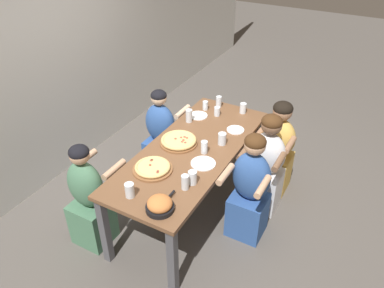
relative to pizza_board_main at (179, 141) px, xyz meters
The scene contains 24 objects.
ground_plane 0.83m from the pizza_board_main, 94.05° to the right, with size 18.00×18.00×0.00m, color #514C47.
restaurant_back_panel 1.76m from the pizza_board_main, 90.40° to the left, with size 10.00×0.06×3.20m, color silver.
dining_table 0.20m from the pizza_board_main, 94.05° to the right, with size 2.03×0.82×0.79m.
pizza_board_main is the anchor object (origin of this frame).
pizza_board_second 0.48m from the pizza_board_main, behind, with size 0.36×0.36×0.05m.
skillet_bowl 0.94m from the pizza_board_main, 158.38° to the right, with size 0.33×0.23×0.12m.
empty_plate_a 0.58m from the pizza_board_main, ahead, with size 0.20×0.20×0.02m.
empty_plate_b 0.41m from the pizza_board_main, 116.49° to the right, with size 0.23×0.23×0.02m.
empty_plate_c 0.63m from the pizza_board_main, 38.29° to the right, with size 0.18×0.18×0.02m.
drinking_glass_a 0.69m from the pizza_board_main, ahead, with size 0.07×0.07×0.10m.
drinking_glass_b 0.75m from the pizza_board_main, ahead, with size 0.06×0.06×0.10m.
drinking_glass_c 0.42m from the pizza_board_main, 62.28° to the right, with size 0.08×0.08×0.12m.
drinking_glass_d 0.29m from the pizza_board_main, 93.81° to the right, with size 0.06×0.06×0.13m.
drinking_glass_e 0.88m from the pizza_board_main, ahead, with size 0.06×0.06×0.13m.
drinking_glass_f 0.94m from the pizza_board_main, 19.43° to the right, with size 0.07×0.07×0.11m.
drinking_glass_g 0.44m from the pizza_board_main, 15.92° to the left, with size 0.07×0.07×0.14m.
drinking_glass_h 0.68m from the pizza_board_main, 145.01° to the right, with size 0.06×0.06×0.13m.
drinking_glass_i 0.62m from the pizza_board_main, 138.69° to the right, with size 0.08×0.08×0.12m.
drinking_glass_j 0.86m from the pizza_board_main, behind, with size 0.08×0.08×0.13m.
diner_far_left 1.01m from the pizza_board_main, 150.24° to the left, with size 0.51×0.40×1.10m.
diner_near_right 1.14m from the pizza_board_main, 45.89° to the right, with size 0.51×0.40×1.09m.
diner_far_midright 0.70m from the pizza_board_main, 50.47° to the left, with size 0.51×0.40×1.09m.
diner_near_center 0.84m from the pizza_board_main, 92.76° to the right, with size 0.51×0.40×1.14m.
diner_near_midright 0.93m from the pizza_board_main, 62.42° to the right, with size 0.51×0.40×1.11m.
Camera 1 is at (-2.60, -1.43, 2.83)m, focal length 35.00 mm.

